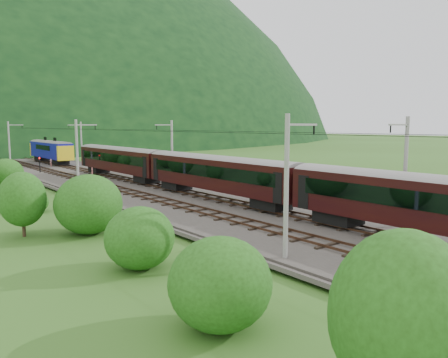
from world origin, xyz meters
TOP-DOWN VIEW (x-y plane):
  - ground at (0.00, 0.00)m, footprint 600.00×600.00m
  - railbed at (0.00, 10.00)m, footprint 14.00×220.00m
  - track_left at (-2.40, 10.00)m, footprint 2.40×220.00m
  - track_right at (2.40, 10.00)m, footprint 2.40×220.00m
  - catenary_left at (-6.12, 32.00)m, footprint 2.54×192.28m
  - catenary_right at (6.12, 32.00)m, footprint 2.54×192.28m
  - overhead_wires at (0.00, 10.00)m, footprint 4.83×198.00m
  - train at (2.40, 17.53)m, footprint 2.93×116.60m
  - hazard_post_near at (-0.42, 42.46)m, footprint 0.16×0.16m
  - hazard_post_far at (0.47, 63.92)m, footprint 0.15×0.15m
  - signal at (-3.96, 54.86)m, footprint 0.26×0.26m
  - vegetation_left at (-13.64, 29.24)m, footprint 11.96×146.61m
  - vegetation_right at (12.87, 14.36)m, footprint 5.51×96.76m

SIDE VIEW (x-z plane):
  - ground at x=0.00m, z-range 0.00..0.00m
  - railbed at x=0.00m, z-range 0.00..0.30m
  - track_left at x=-2.40m, z-range 0.24..0.51m
  - track_right at x=2.40m, z-range 0.24..0.51m
  - vegetation_right at x=12.87m, z-range -0.20..2.10m
  - hazard_post_far at x=0.47m, z-range 0.30..1.66m
  - hazard_post_near at x=-0.42m, z-range 0.30..1.82m
  - signal at x=-3.96m, z-range 0.51..2.87m
  - vegetation_left at x=-13.64m, z-range -0.85..4.98m
  - train at x=2.40m, z-range 0.93..6.02m
  - catenary_left at x=-6.12m, z-range 0.50..8.50m
  - catenary_right at x=6.12m, z-range 0.50..8.50m
  - overhead_wires at x=0.00m, z-range 7.08..7.12m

